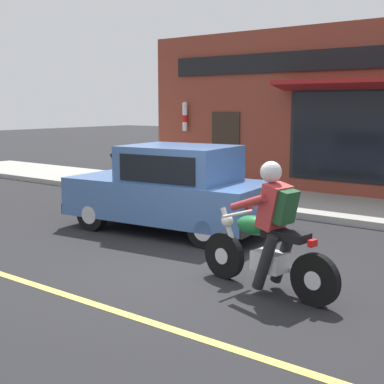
% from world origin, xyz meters
% --- Properties ---
extents(ground_plane, '(80.00, 80.00, 0.00)m').
position_xyz_m(ground_plane, '(0.00, 0.00, 0.00)').
color(ground_plane, black).
extents(sidewalk_curb, '(2.60, 22.00, 0.14)m').
position_xyz_m(sidewalk_curb, '(5.22, 3.00, 0.07)').
color(sidewalk_curb, '#9E9B93').
rests_on(sidewalk_curb, ground).
extents(storefront_building, '(1.25, 10.90, 4.20)m').
position_xyz_m(storefront_building, '(6.75, 0.78, 2.11)').
color(storefront_building, brown).
rests_on(storefront_building, ground).
extents(motorcycle_with_rider, '(0.64, 2.01, 1.62)m').
position_xyz_m(motorcycle_with_rider, '(-0.20, -1.27, 0.68)').
color(motorcycle_with_rider, black).
rests_on(motorcycle_with_rider, ground).
extents(car_hatchback, '(2.02, 3.93, 1.57)m').
position_xyz_m(car_hatchback, '(1.58, 1.73, 0.77)').
color(car_hatchback, black).
rests_on(car_hatchback, ground).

